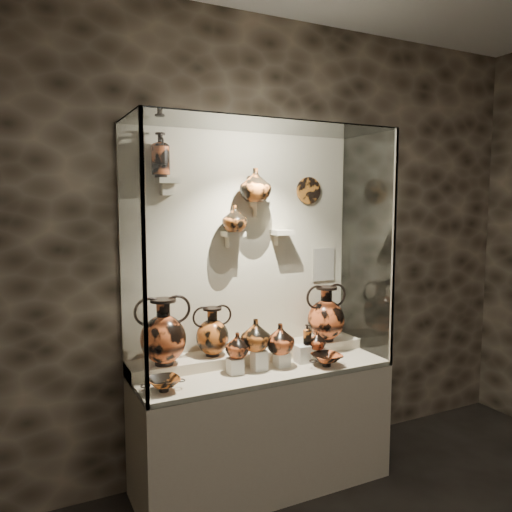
% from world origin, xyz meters
% --- Properties ---
extents(wall_back, '(5.00, 0.02, 3.20)m').
position_xyz_m(wall_back, '(0.00, 2.50, 1.60)').
color(wall_back, black).
rests_on(wall_back, ground).
extents(plinth, '(1.70, 0.60, 0.80)m').
position_xyz_m(plinth, '(0.00, 2.18, 0.40)').
color(plinth, beige).
rests_on(plinth, floor).
extents(front_tier, '(1.68, 0.58, 0.03)m').
position_xyz_m(front_tier, '(0.00, 2.18, 0.82)').
color(front_tier, beige).
rests_on(front_tier, plinth).
extents(rear_tier, '(1.70, 0.25, 0.10)m').
position_xyz_m(rear_tier, '(0.00, 2.35, 0.85)').
color(rear_tier, beige).
rests_on(rear_tier, plinth).
extents(back_panel, '(1.70, 0.03, 1.60)m').
position_xyz_m(back_panel, '(0.00, 2.50, 1.60)').
color(back_panel, beige).
rests_on(back_panel, plinth).
extents(glass_front, '(1.70, 0.01, 1.60)m').
position_xyz_m(glass_front, '(0.00, 1.88, 1.60)').
color(glass_front, white).
rests_on(glass_front, plinth).
extents(glass_left, '(0.01, 0.60, 1.60)m').
position_xyz_m(glass_left, '(-0.85, 2.18, 1.60)').
color(glass_left, white).
rests_on(glass_left, plinth).
extents(glass_right, '(0.01, 0.60, 1.60)m').
position_xyz_m(glass_right, '(0.85, 2.18, 1.60)').
color(glass_right, white).
rests_on(glass_right, plinth).
extents(glass_top, '(1.70, 0.60, 0.01)m').
position_xyz_m(glass_top, '(0.00, 2.18, 2.40)').
color(glass_top, white).
rests_on(glass_top, back_panel).
extents(frame_post_left, '(0.02, 0.02, 1.60)m').
position_xyz_m(frame_post_left, '(-0.84, 1.89, 1.60)').
color(frame_post_left, gray).
rests_on(frame_post_left, plinth).
extents(frame_post_right, '(0.02, 0.02, 1.60)m').
position_xyz_m(frame_post_right, '(0.84, 1.89, 1.60)').
color(frame_post_right, gray).
rests_on(frame_post_right, plinth).
extents(pedestal_a, '(0.09, 0.09, 0.10)m').
position_xyz_m(pedestal_a, '(-0.22, 2.13, 0.88)').
color(pedestal_a, white).
rests_on(pedestal_a, front_tier).
extents(pedestal_b, '(0.09, 0.09, 0.13)m').
position_xyz_m(pedestal_b, '(-0.05, 2.13, 0.90)').
color(pedestal_b, white).
rests_on(pedestal_b, front_tier).
extents(pedestal_c, '(0.09, 0.09, 0.09)m').
position_xyz_m(pedestal_c, '(0.12, 2.13, 0.88)').
color(pedestal_c, white).
rests_on(pedestal_c, front_tier).
extents(pedestal_d, '(0.09, 0.09, 0.12)m').
position_xyz_m(pedestal_d, '(0.28, 2.13, 0.89)').
color(pedestal_d, white).
rests_on(pedestal_d, front_tier).
extents(pedestal_e, '(0.09, 0.09, 0.08)m').
position_xyz_m(pedestal_e, '(0.42, 2.13, 0.87)').
color(pedestal_e, white).
rests_on(pedestal_e, front_tier).
extents(bracket_ul, '(0.14, 0.12, 0.04)m').
position_xyz_m(bracket_ul, '(-0.55, 2.42, 2.05)').
color(bracket_ul, beige).
rests_on(bracket_ul, back_panel).
extents(bracket_ca, '(0.14, 0.12, 0.04)m').
position_xyz_m(bracket_ca, '(-0.10, 2.42, 1.70)').
color(bracket_ca, beige).
rests_on(bracket_ca, back_panel).
extents(bracket_cb, '(0.10, 0.12, 0.04)m').
position_xyz_m(bracket_cb, '(0.10, 2.42, 1.90)').
color(bracket_cb, beige).
rests_on(bracket_cb, back_panel).
extents(bracket_cc, '(0.14, 0.12, 0.04)m').
position_xyz_m(bracket_cc, '(0.28, 2.42, 1.70)').
color(bracket_cc, beige).
rests_on(bracket_cc, back_panel).
extents(amphora_left, '(0.36, 0.36, 0.42)m').
position_xyz_m(amphora_left, '(-0.63, 2.30, 1.11)').
color(amphora_left, '#CA5426').
rests_on(amphora_left, rear_tier).
extents(amphora_mid, '(0.35, 0.35, 0.33)m').
position_xyz_m(amphora_mid, '(-0.29, 2.34, 1.06)').
color(amphora_mid, '#C45F22').
rests_on(amphora_mid, rear_tier).
extents(amphora_right, '(0.43, 0.43, 0.41)m').
position_xyz_m(amphora_right, '(0.59, 2.31, 1.10)').
color(amphora_right, '#CA5426').
rests_on(amphora_right, rear_tier).
extents(jug_a, '(0.16, 0.16, 0.16)m').
position_xyz_m(jug_a, '(-0.20, 2.14, 1.01)').
color(jug_a, '#CA5426').
rests_on(jug_a, pedestal_a).
extents(jug_b, '(0.24, 0.24, 0.20)m').
position_xyz_m(jug_b, '(-0.07, 2.15, 1.06)').
color(jug_b, '#C45F22').
rests_on(jug_b, pedestal_b).
extents(jug_c, '(0.25, 0.25, 0.20)m').
position_xyz_m(jug_c, '(0.10, 2.12, 1.02)').
color(jug_c, '#CA5426').
rests_on(jug_c, pedestal_c).
extents(jug_e, '(0.12, 0.12, 0.13)m').
position_xyz_m(jug_e, '(0.39, 2.12, 0.97)').
color(jug_e, '#CA5426').
rests_on(jug_e, pedestal_e).
extents(lekythos_small, '(0.09, 0.09, 0.16)m').
position_xyz_m(lekythos_small, '(0.31, 2.13, 1.03)').
color(lekythos_small, '#C45F22').
rests_on(lekythos_small, pedestal_d).
extents(kylix_left, '(0.27, 0.24, 0.10)m').
position_xyz_m(kylix_left, '(-0.71, 2.04, 0.88)').
color(kylix_left, '#C45F22').
rests_on(kylix_left, front_tier).
extents(kylix_right, '(0.27, 0.24, 0.10)m').
position_xyz_m(kylix_right, '(0.39, 2.00, 0.88)').
color(kylix_right, '#CA5426').
rests_on(kylix_right, front_tier).
extents(lekythos_tall, '(0.14, 0.14, 0.31)m').
position_xyz_m(lekythos_tall, '(-0.60, 2.41, 2.22)').
color(lekythos_tall, '#CA5426').
rests_on(lekythos_tall, bracket_ul).
extents(ovoid_vase_a, '(0.22, 0.22, 0.18)m').
position_xyz_m(ovoid_vase_a, '(-0.10, 2.38, 1.81)').
color(ovoid_vase_a, '#C45F22').
rests_on(ovoid_vase_a, bracket_ca).
extents(ovoid_vase_b, '(0.27, 0.27, 0.23)m').
position_xyz_m(ovoid_vase_b, '(0.04, 2.36, 2.03)').
color(ovoid_vase_b, '#C45F22').
rests_on(ovoid_vase_b, bracket_cb).
extents(wall_plate, '(0.20, 0.02, 0.20)m').
position_xyz_m(wall_plate, '(0.53, 2.47, 2.00)').
color(wall_plate, '#BA6A24').
rests_on(wall_plate, back_panel).
extents(info_placard, '(0.19, 0.01, 0.25)m').
position_xyz_m(info_placard, '(0.68, 2.47, 1.44)').
color(info_placard, beige).
rests_on(info_placard, back_panel).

